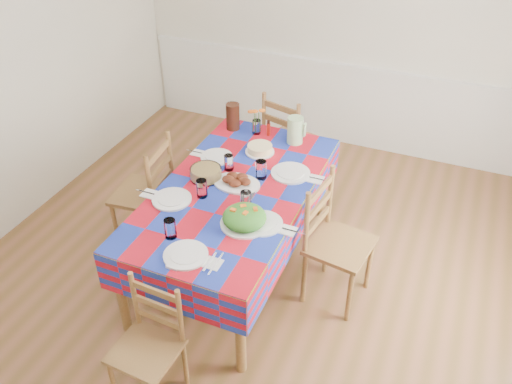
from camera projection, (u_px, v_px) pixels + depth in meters
The scene contains 22 objects.
room at pixel (249, 138), 3.50m from camera, with size 4.58×5.08×2.78m.
wainscot at pixel (340, 101), 5.86m from camera, with size 4.41×0.06×0.92m.
dining_table at pixel (234, 197), 4.08m from camera, with size 1.08×2.00×0.78m.
setting_near_head at pixel (181, 245), 3.46m from camera, with size 0.47×0.31×0.14m.
setting_left_near at pixel (182, 195), 3.91m from camera, with size 0.52×0.31×0.14m.
setting_left_far at pixel (220, 159), 4.32m from camera, with size 0.48×0.28×0.13m.
setting_right_near at pixel (257, 215), 3.72m from camera, with size 0.53×0.31×0.14m.
setting_right_far at pixel (281, 172), 4.15m from camera, with size 0.58×0.33×0.15m.
meat_platter at pixel (237, 181), 4.06m from camera, with size 0.37×0.26×0.07m.
salad_platter at pixel (244, 218), 3.66m from camera, with size 0.33×0.33×0.14m.
pasta_bowl at pixel (206, 173), 4.12m from camera, with size 0.24×0.24×0.09m.
cake at pixel (260, 149), 4.43m from camera, with size 0.24×0.24×0.07m.
serving_utensils at pixel (246, 199), 3.91m from camera, with size 0.16×0.36×0.01m.
flower_vase at pixel (256, 123), 4.65m from camera, with size 0.15×0.12×0.24m.
hot_sauce at pixel (268, 128), 4.64m from camera, with size 0.03×0.03×0.14m, color #AC170D.
green_pitcher at pixel (295, 130), 4.52m from camera, with size 0.13×0.13×0.23m, color #A8D193.
tea_pitcher at pixel (233, 117), 4.71m from camera, with size 0.12×0.12×0.24m, color black.
name_card at pixel (172, 268), 3.33m from camera, with size 0.08×0.02×0.02m, color white.
chair_near at pixel (149, 346), 3.29m from camera, with size 0.40×0.38×0.86m.
chair_far at pixel (289, 142), 5.15m from camera, with size 0.54×0.53×1.00m.
chair_left at pixel (147, 194), 4.45m from camera, with size 0.47×0.49×1.01m.
chair_right at pixel (334, 243), 3.95m from camera, with size 0.49×0.51×1.02m.
Camera 1 is at (1.22, -2.79, 3.11)m, focal length 38.00 mm.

